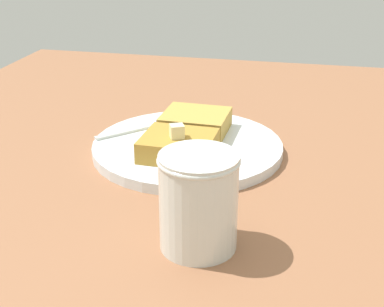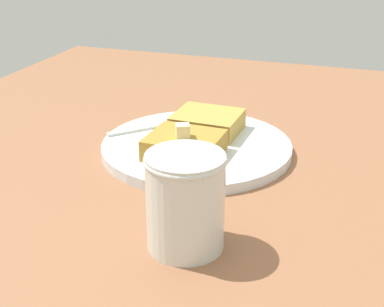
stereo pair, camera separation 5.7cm
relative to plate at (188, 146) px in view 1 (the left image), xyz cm
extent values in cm
cube|color=#915E3F|center=(-7.75, -10.93, -2.05)|extent=(112.14, 112.14, 2.64)
cylinder|color=silver|center=(0.00, 0.00, -0.09)|extent=(24.20, 24.20, 1.28)
torus|color=brown|center=(0.00, 0.00, 0.15)|extent=(24.20, 24.20, 0.80)
cube|color=#B08330|center=(-4.13, 0.16, 1.82)|extent=(7.86, 8.77, 2.55)
cube|color=gold|center=(4.13, -0.16, 1.82)|extent=(7.86, 8.77, 2.55)
cube|color=#F0E8B0|center=(-4.66, 0.19, 3.89)|extent=(1.99, 2.07, 1.60)
cube|color=silver|center=(1.81, 8.31, 0.73)|extent=(7.83, 7.58, 0.36)
cube|color=silver|center=(6.43, 3.87, 0.73)|extent=(3.54, 3.53, 0.36)
cube|color=silver|center=(9.16, 2.38, 0.73)|extent=(2.53, 2.45, 0.36)
cube|color=silver|center=(8.78, 1.99, 0.73)|extent=(2.53, 2.45, 0.36)
cube|color=silver|center=(8.40, 1.59, 0.73)|extent=(2.53, 2.45, 0.36)
cube|color=silver|center=(8.02, 1.19, 0.73)|extent=(2.53, 2.45, 0.36)
cylinder|color=#462107|center=(-20.43, -5.72, 2.00)|extent=(6.51, 6.51, 5.46)
cylinder|color=silver|center=(-20.43, -5.72, 3.81)|extent=(7.07, 7.07, 9.09)
torus|color=silver|center=(-20.43, -5.72, 7.91)|extent=(7.29, 7.29, 0.50)
camera|label=1|loc=(-61.11, -14.19, 27.18)|focal=50.00mm
camera|label=2|loc=(-59.57, -19.68, 27.18)|focal=50.00mm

